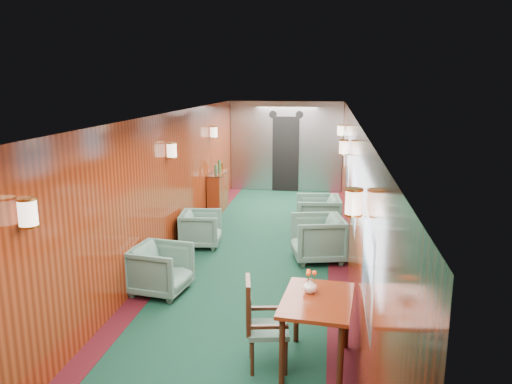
# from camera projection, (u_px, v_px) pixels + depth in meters

# --- Properties ---
(room) EXTENTS (12.00, 12.10, 2.40)m
(room) POSITION_uv_depth(u_px,v_px,m) (251.00, 167.00, 7.51)
(room) COLOR #0E3423
(room) RESTS_ON ground
(bulkhead) EXTENTS (2.98, 0.17, 2.39)m
(bulkhead) POSITION_uv_depth(u_px,v_px,m) (286.00, 147.00, 13.31)
(bulkhead) COLOR #A4A5AB
(bulkhead) RESTS_ON ground
(windows_right) EXTENTS (0.02, 8.60, 0.80)m
(windows_right) POSITION_uv_depth(u_px,v_px,m) (351.00, 179.00, 7.58)
(windows_right) COLOR #A6A7AD
(windows_right) RESTS_ON ground
(wall_sconces) EXTENTS (2.97, 7.97, 0.25)m
(wall_sconces) POSITION_uv_depth(u_px,v_px,m) (257.00, 152.00, 8.02)
(wall_sconces) COLOR beige
(wall_sconces) RESTS_ON ground
(dining_table) EXTENTS (0.79, 1.06, 0.75)m
(dining_table) POSITION_uv_depth(u_px,v_px,m) (317.00, 309.00, 5.09)
(dining_table) COLOR maroon
(dining_table) RESTS_ON ground
(side_chair) EXTENTS (0.50, 0.52, 0.96)m
(side_chair) POSITION_uv_depth(u_px,v_px,m) (259.00, 320.00, 5.09)
(side_chair) COLOR #1D453C
(side_chair) RESTS_ON ground
(credenza) EXTENTS (0.31, 0.98, 1.15)m
(credenza) POSITION_uv_depth(u_px,v_px,m) (218.00, 191.00, 11.39)
(credenza) COLOR maroon
(credenza) RESTS_ON ground
(flower_vase) EXTENTS (0.19, 0.19, 0.16)m
(flower_vase) POSITION_uv_depth(u_px,v_px,m) (310.00, 285.00, 5.19)
(flower_vase) COLOR silver
(flower_vase) RESTS_ON dining_table
(armchair_left_near) EXTENTS (0.85, 0.83, 0.69)m
(armchair_left_near) POSITION_uv_depth(u_px,v_px,m) (161.00, 269.00, 6.95)
(armchair_left_near) COLOR #1D453C
(armchair_left_near) RESTS_ON ground
(armchair_left_far) EXTENTS (0.77, 0.75, 0.64)m
(armchair_left_far) POSITION_uv_depth(u_px,v_px,m) (201.00, 229.00, 8.93)
(armchair_left_far) COLOR #1D453C
(armchair_left_far) RESTS_ON ground
(armchair_right_near) EXTENTS (0.98, 0.96, 0.75)m
(armchair_right_near) POSITION_uv_depth(u_px,v_px,m) (318.00, 238.00, 8.22)
(armchair_right_near) COLOR #1D453C
(armchair_right_near) RESTS_ON ground
(armchair_right_far) EXTENTS (0.91, 0.89, 0.77)m
(armchair_right_far) POSITION_uv_depth(u_px,v_px,m) (318.00, 216.00, 9.57)
(armchair_right_far) COLOR #1D453C
(armchair_right_far) RESTS_ON ground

